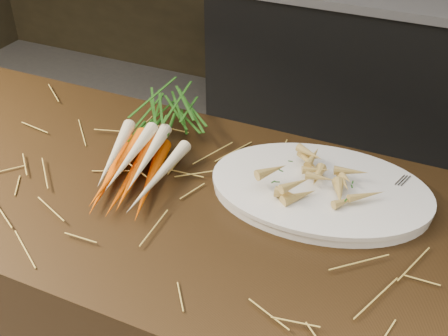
# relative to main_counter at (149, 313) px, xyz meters

# --- Properties ---
(main_counter) EXTENTS (2.40, 0.70, 0.90)m
(main_counter) POSITION_rel_main_counter_xyz_m (0.00, 0.00, 0.00)
(main_counter) COLOR black
(main_counter) RESTS_ON ground
(back_counter) EXTENTS (1.82, 0.62, 0.84)m
(back_counter) POSITION_rel_main_counter_xyz_m (0.30, 1.88, -0.03)
(back_counter) COLOR black
(back_counter) RESTS_ON ground
(straw_bedding) EXTENTS (1.40, 0.60, 0.02)m
(straw_bedding) POSITION_rel_main_counter_xyz_m (0.00, 0.00, 0.46)
(straw_bedding) COLOR #AF923D
(straw_bedding) RESTS_ON main_counter
(root_veg_bunch) EXTENTS (0.27, 0.55, 0.10)m
(root_veg_bunch) POSITION_rel_main_counter_xyz_m (-0.03, 0.13, 0.50)
(root_veg_bunch) COLOR #E74D00
(root_veg_bunch) RESTS_ON main_counter
(serving_platter) EXTENTS (0.52, 0.38, 0.03)m
(serving_platter) POSITION_rel_main_counter_xyz_m (0.40, 0.13, 0.46)
(serving_platter) COLOR white
(serving_platter) RESTS_ON main_counter
(roasted_veg_heap) EXTENTS (0.25, 0.20, 0.05)m
(roasted_veg_heap) POSITION_rel_main_counter_xyz_m (0.40, 0.13, 0.50)
(roasted_veg_heap) COLOR #A88537
(roasted_veg_heap) RESTS_ON serving_platter
(serving_fork) EXTENTS (0.07, 0.18, 0.00)m
(serving_fork) POSITION_rel_main_counter_xyz_m (0.57, 0.13, 0.48)
(serving_fork) COLOR silver
(serving_fork) RESTS_ON serving_platter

